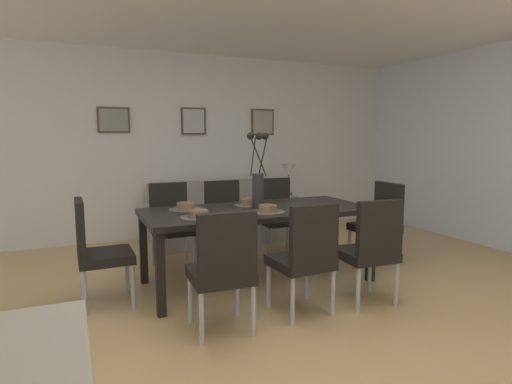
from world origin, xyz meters
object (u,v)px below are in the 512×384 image
object	(u,v)px
dining_chair_head_west	(96,247)
bowl_near_left	(199,213)
dining_chair_mid_right	(277,212)
dining_chair_near_left	(223,266)
dining_chair_mid_left	(371,246)
dining_chair_head_east	(380,219)
sofa	(220,220)
table_lamp	(289,173)
framed_picture_right	(263,122)
bowl_far_left	(268,208)
side_table	(288,215)
dining_chair_far_left	(306,254)
bowl_near_right	(186,206)
centerpiece_vase	(258,180)
framed_picture_center	(194,121)
bowl_far_right	(249,201)
dining_chair_near_right	(171,220)
dining_chair_far_right	(226,216)
dining_table	(258,215)

from	to	relation	value
dining_chair_head_west	bowl_near_left	xyz separation A→B (m)	(0.83, -0.23, 0.27)
dining_chair_mid_right	dining_chair_near_left	bearing A→B (deg)	-126.71
dining_chair_mid_left	dining_chair_mid_right	xyz separation A→B (m)	(-0.00, 1.77, 0.00)
bowl_near_left	dining_chair_head_east	bearing A→B (deg)	5.68
sofa	table_lamp	size ratio (longest dim) A/B	3.64
dining_chair_near_left	framed_picture_right	size ratio (longest dim) A/B	2.32
dining_chair_head_west	bowl_far_left	size ratio (longest dim) A/B	5.41
dining_chair_head_east	side_table	size ratio (longest dim) A/B	1.77
dining_chair_mid_right	dining_chair_head_east	xyz separation A→B (m)	(0.86, -0.88, 0.00)
dining_chair_far_left	sofa	xyz separation A→B (m)	(0.19, 2.65, -0.23)
bowl_near_right	centerpiece_vase	bearing A→B (deg)	-18.14
table_lamp	framed_picture_center	distance (m)	1.58
sofa	framed_picture_center	distance (m)	1.47
dining_chair_head_west	bowl_far_right	world-z (taller)	dining_chair_head_west
bowl_far_right	sofa	xyz separation A→B (m)	(0.22, 1.57, -0.50)
dining_chair_head_west	sofa	size ratio (longest dim) A/B	0.50
dining_chair_near_right	table_lamp	xyz separation A→B (m)	(1.97, 0.93, 0.38)
dining_chair_far_left	centerpiece_vase	xyz separation A→B (m)	(-0.03, 0.87, 0.51)
dining_chair_near_left	centerpiece_vase	world-z (taller)	centerpiece_vase
dining_chair_near_left	sofa	size ratio (longest dim) A/B	0.50
centerpiece_vase	sofa	bearing A→B (deg)	83.15
dining_chair_far_left	side_table	size ratio (longest dim) A/B	1.77
dining_chair_far_right	framed_picture_right	xyz separation A→B (m)	(1.12, 1.40, 1.14)
dining_chair_mid_right	side_table	xyz separation A→B (m)	(0.66, 0.94, -0.25)
dining_chair_far_right	dining_chair_mid_left	size ratio (longest dim) A/B	1.00
dining_chair_mid_right	bowl_near_left	world-z (taller)	dining_chair_mid_right
dining_chair_far_right	framed_picture_center	distance (m)	1.81
centerpiece_vase	dining_chair_mid_right	bearing A→B (deg)	53.46
bowl_near_left	table_lamp	size ratio (longest dim) A/B	0.33
dining_chair_head_west	table_lamp	size ratio (longest dim) A/B	1.80
dining_chair_mid_right	table_lamp	xyz separation A→B (m)	(0.66, 0.94, 0.38)
dining_chair_mid_right	table_lamp	size ratio (longest dim) A/B	1.80
dining_chair_far_left	dining_chair_mid_left	bearing A→B (deg)	-2.56
dining_table	dining_chair_mid_left	xyz separation A→B (m)	(0.65, -0.90, -0.16)
dining_chair_mid_left	bowl_near_right	world-z (taller)	dining_chair_mid_left
bowl_near_right	dining_chair_far_left	bearing A→B (deg)	-57.75
bowl_far_right	framed_picture_right	size ratio (longest dim) A/B	0.43
dining_table	bowl_far_left	xyz separation A→B (m)	(0.00, -0.22, 0.11)
dining_chair_mid_left	framed_picture_right	world-z (taller)	framed_picture_right
dining_chair_far_left	bowl_far_left	xyz separation A→B (m)	(-0.03, 0.65, 0.27)
dining_chair_far_right	bowl_far_right	world-z (taller)	dining_chair_far_right
dining_chair_mid_left	dining_chair_head_east	xyz separation A→B (m)	(0.86, 0.90, 0.00)
dining_chair_far_left	bowl_near_right	world-z (taller)	dining_chair_far_left
dining_chair_mid_left	bowl_near_left	bearing A→B (deg)	152.55
dining_chair_near_right	framed_picture_right	size ratio (longest dim) A/B	2.32
dining_chair_head_east	bowl_far_left	xyz separation A→B (m)	(-1.50, -0.22, 0.27)
table_lamp	sofa	bearing A→B (deg)	-178.34
bowl_near_right	dining_chair_head_east	bearing A→B (deg)	-5.81
dining_chair_near_right	centerpiece_vase	xyz separation A→B (m)	(0.66, -0.89, 0.51)
dining_chair_near_right	sofa	distance (m)	1.27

